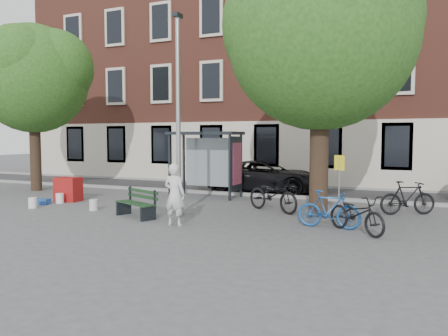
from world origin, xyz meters
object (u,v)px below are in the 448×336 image
bike_b (329,209)px  bike_d (408,198)px  painter (175,195)px  car_dark (265,176)px  bench (137,205)px  bus_shelter (215,149)px  bike_a (273,194)px  notice_sign (339,174)px  red_stand (68,189)px  bike_c (356,214)px  lamppost (178,125)px

bike_b → bike_d: size_ratio=0.95×
painter → car_dark: size_ratio=0.34×
painter → bench: 1.83m
bus_shelter → bike_d: bearing=-10.4°
car_dark → bike_a: bearing=-163.5°
bench → car_dark: 7.47m
bench → painter: bearing=2.9°
car_dark → notice_sign: notice_sign is taller
red_stand → bench: bearing=-22.5°
bike_c → car_dark: 8.34m
lamppost → bike_b: bearing=-2.4°
car_dark → bench: bearing=162.7°
bus_shelter → red_stand: (-4.65, -3.16, -1.47)m
bike_c → bike_d: size_ratio=1.06×
painter → bench: painter is taller
bike_a → notice_sign: notice_sign is taller
lamppost → bench: 2.73m
bench → bike_b: bike_b is taller
bike_c → bike_d: bearing=20.3°
notice_sign → lamppost: bearing=-144.8°
bus_shelter → car_dark: (1.32, 2.34, -1.22)m
bus_shelter → bike_c: bus_shelter is taller
bike_a → bike_c: size_ratio=1.13×
bench → bike_c: size_ratio=0.89×
bike_d → red_stand: bearing=72.0°
bike_a → red_stand: bike_a is taller
bus_shelter → car_dark: bus_shelter is taller
bus_shelter → bench: bus_shelter is taller
lamppost → bike_a: lamppost is taller
bike_d → red_stand: size_ratio=1.95×
painter → notice_sign: size_ratio=0.89×
painter → bike_a: 3.69m
red_stand → bike_d: bearing=9.0°
bike_b → bike_c: (0.73, -0.31, -0.01)m
bus_shelter → bike_c: 7.65m
notice_sign → bike_a: bearing=-176.8°
bike_c → red_stand: bike_c is taller
bike_a → red_stand: size_ratio=2.35×
bike_c → bike_b: bearing=106.8°
bus_shelter → red_stand: size_ratio=3.17×
bike_b → bike_c: bearing=-110.6°
painter → notice_sign: bearing=-147.8°
painter → lamppost: bearing=-63.1°
bench → car_dark: car_dark is taller
bike_a → bike_d: (4.01, 1.07, -0.03)m
bike_c → bike_a: bearing=91.5°
bench → bike_d: bike_d is taller
lamppost → bike_a: (2.49, 1.74, -2.23)m
car_dark → red_stand: size_ratio=5.55×
lamppost → bike_a: 3.77m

